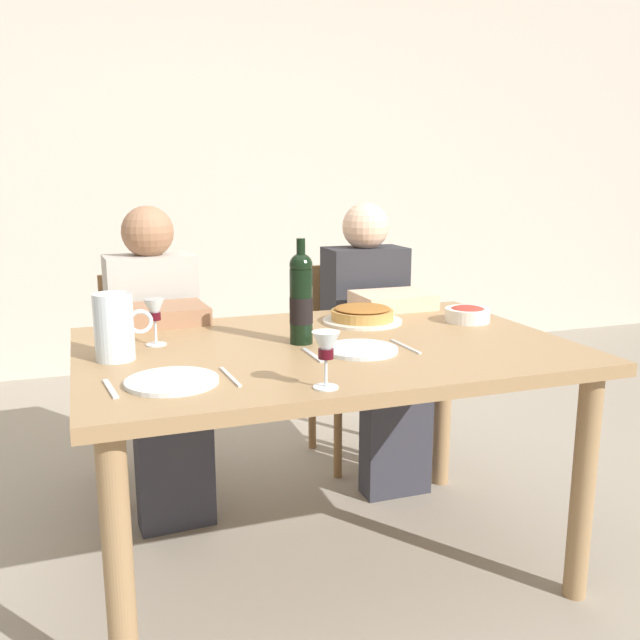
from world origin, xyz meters
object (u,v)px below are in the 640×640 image
at_px(salad_bowl, 467,314).
at_px(chair_left, 151,365).
at_px(diner_right, 375,334).
at_px(dining_table, 325,372).
at_px(baked_tart, 362,315).
at_px(dinner_plate_right_setting, 360,349).
at_px(diner_left, 159,350).
at_px(water_pitcher, 115,331).
at_px(dinner_plate_left_setting, 172,381).
at_px(wine_glass_right_diner, 326,348).
at_px(wine_glass_left_diner, 155,312).
at_px(chair_right, 353,348).
at_px(wine_bottle, 301,298).

relative_size(salad_bowl, chair_left, 0.18).
bearing_deg(chair_left, diner_right, 160.29).
distance_m(dining_table, chair_left, 1.01).
relative_size(baked_tart, dinner_plate_right_setting, 1.25).
bearing_deg(diner_right, diner_left, -1.62).
height_order(baked_tart, dinner_plate_right_setting, baked_tart).
xyz_separation_m(diner_left, diner_right, (0.89, -0.03, 0.00)).
bearing_deg(salad_bowl, chair_left, 144.25).
distance_m(water_pitcher, diner_left, 0.69).
bearing_deg(water_pitcher, dinner_plate_right_setting, -12.12).
relative_size(dinner_plate_left_setting, diner_right, 0.20).
bearing_deg(dining_table, wine_glass_right_diner, -109.89).
distance_m(baked_tart, wine_glass_right_diner, 0.78).
height_order(dining_table, wine_glass_left_diner, wine_glass_left_diner).
bearing_deg(wine_glass_left_diner, dinner_plate_left_setting, -90.99).
bearing_deg(chair_right, water_pitcher, 37.93).
height_order(water_pitcher, diner_left, diner_left).
bearing_deg(salad_bowl, water_pitcher, -174.89).
bearing_deg(dinner_plate_right_setting, chair_left, 117.31).
height_order(diner_left, chair_right, diner_left).
bearing_deg(water_pitcher, diner_left, 73.71).
distance_m(water_pitcher, wine_glass_left_diner, 0.19).
relative_size(chair_right, diner_right, 0.75).
distance_m(dining_table, water_pitcher, 0.65).
distance_m(dining_table, chair_right, 0.99).
height_order(wine_bottle, dinner_plate_left_setting, wine_bottle).
relative_size(wine_bottle, wine_glass_right_diner, 2.28).
height_order(dinner_plate_right_setting, chair_right, chair_right).
xyz_separation_m(wine_bottle, diner_right, (0.52, 0.59, -0.29)).
distance_m(dinner_plate_left_setting, diner_right, 1.31).
relative_size(wine_glass_right_diner, diner_left, 0.12).
bearing_deg(diner_left, chair_left, -90.58).
xyz_separation_m(wine_glass_left_diner, dinner_plate_right_setting, (0.57, -0.28, -0.10)).
distance_m(chair_right, diner_right, 0.26).
relative_size(water_pitcher, wine_glass_right_diner, 1.34).
bearing_deg(water_pitcher, wine_glass_left_diner, 46.86).
bearing_deg(dinner_plate_right_setting, wine_glass_left_diner, 153.37).
bearing_deg(water_pitcher, wine_glass_right_diner, -43.36).
relative_size(salad_bowl, dinner_plate_right_setting, 0.70).
xyz_separation_m(wine_bottle, salad_bowl, (0.66, 0.10, -0.11)).
relative_size(dining_table, wine_glass_left_diner, 10.31).
xyz_separation_m(water_pitcher, chair_right, (1.08, 0.83, -0.35)).
relative_size(dinner_plate_left_setting, chair_right, 0.27).
bearing_deg(dining_table, wine_bottle, 152.49).
bearing_deg(diner_left, dining_table, 120.69).
bearing_deg(diner_right, wine_bottle, 48.93).
xyz_separation_m(baked_tart, wine_glass_left_diner, (-0.73, -0.09, 0.08)).
height_order(dining_table, diner_left, diner_left).
height_order(dining_table, dinner_plate_right_setting, dinner_plate_right_setting).
height_order(dining_table, baked_tart, baked_tart).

